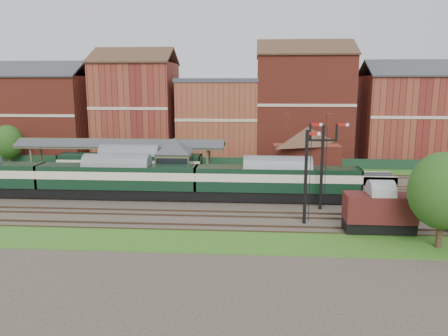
# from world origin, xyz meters

# --- Properties ---
(ground) EXTENTS (160.00, 160.00, 0.00)m
(ground) POSITION_xyz_m (0.00, 0.00, 0.00)
(ground) COLOR #473D33
(ground) RESTS_ON ground
(grass_back) EXTENTS (90.00, 4.50, 0.06)m
(grass_back) POSITION_xyz_m (0.00, 16.00, 0.03)
(grass_back) COLOR #2D6619
(grass_back) RESTS_ON ground
(grass_front) EXTENTS (90.00, 5.00, 0.06)m
(grass_front) POSITION_xyz_m (0.00, -12.00, 0.03)
(grass_front) COLOR #2D6619
(grass_front) RESTS_ON ground
(fence) EXTENTS (90.00, 0.12, 1.50)m
(fence) POSITION_xyz_m (0.00, 18.00, 0.75)
(fence) COLOR #193823
(fence) RESTS_ON ground
(platform) EXTENTS (55.00, 3.40, 1.00)m
(platform) POSITION_xyz_m (-5.00, 9.75, 0.50)
(platform) COLOR #2D2D2D
(platform) RESTS_ON ground
(signal_box) EXTENTS (5.40, 5.40, 6.00)m
(signal_box) POSITION_xyz_m (-3.00, 3.25, 3.19)
(signal_box) COLOR #647151
(signal_box) RESTS_ON ground
(brick_hut) EXTENTS (3.20, 2.64, 2.94)m
(brick_hut) POSITION_xyz_m (5.00, 3.25, 1.20)
(brick_hut) COLOR maroon
(brick_hut) RESTS_ON ground
(station_building) EXTENTS (8.10, 8.10, 5.90)m
(station_building) POSITION_xyz_m (12.00, 9.75, 3.96)
(station_building) COLOR maroon
(station_building) RESTS_ON platform
(canopy) EXTENTS (26.00, 3.89, 4.08)m
(canopy) POSITION_xyz_m (-11.00, 9.75, 4.58)
(canopy) COLOR #4C5132
(canopy) RESTS_ON platform
(semaphore_bracket) EXTENTS (3.60, 0.25, 8.18)m
(semaphore_bracket) POSITION_xyz_m (12.04, -2.50, 4.63)
(semaphore_bracket) COLOR black
(semaphore_bracket) RESTS_ON ground
(semaphore_siding) EXTENTS (1.23, 0.25, 8.00)m
(semaphore_siding) POSITION_xyz_m (10.02, -7.00, 4.16)
(semaphore_siding) COLOR black
(semaphore_siding) RESTS_ON ground
(town_backdrop) EXTENTS (69.00, 10.00, 16.00)m
(town_backdrop) POSITION_xyz_m (-0.18, 25.00, 7.00)
(town_backdrop) COLOR maroon
(town_backdrop) RESTS_ON ground
(dmu_train) EXTENTS (49.16, 2.59, 3.78)m
(dmu_train) POSITION_xyz_m (-8.38, 0.00, 2.22)
(dmu_train) COLOR black
(dmu_train) RESTS_ON ground
(platform_railcar) EXTENTS (16.81, 2.65, 3.87)m
(platform_railcar) POSITION_xyz_m (-8.89, 6.50, 2.27)
(platform_railcar) COLOR black
(platform_railcar) RESTS_ON ground
(goods_van_a) EXTENTS (5.43, 2.35, 3.29)m
(goods_van_a) POSITION_xyz_m (15.65, -9.00, 1.89)
(goods_van_a) COLOR black
(goods_van_a) RESTS_ON ground
(tree_far) EXTENTS (4.83, 4.83, 7.05)m
(tree_far) POSITION_xyz_m (19.06, -12.16, 4.26)
(tree_far) COLOR #382619
(tree_far) RESTS_ON ground
(tree_back) EXTENTS (4.15, 4.15, 6.07)m
(tree_back) POSITION_xyz_m (-29.56, 16.46, 3.67)
(tree_back) COLOR #382619
(tree_back) RESTS_ON ground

